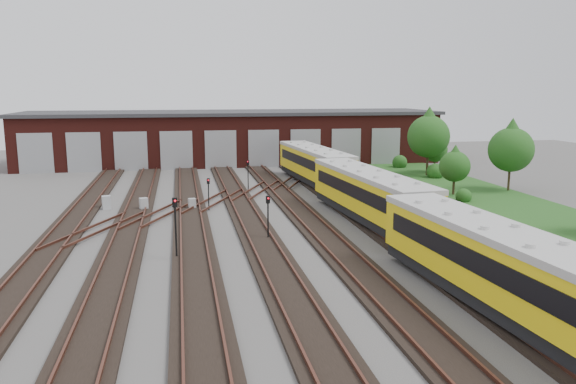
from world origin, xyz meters
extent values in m
plane|color=#413F3D|center=(0.00, 0.00, 0.00)|extent=(120.00, 120.00, 0.00)
cube|color=black|center=(-14.00, 0.00, 0.09)|extent=(2.40, 70.00, 0.18)
cube|color=#572E22|center=(-14.72, 0.00, 0.26)|extent=(0.10, 70.00, 0.15)
cube|color=#572E22|center=(-13.28, 0.00, 0.26)|extent=(0.10, 70.00, 0.15)
cube|color=black|center=(-10.00, 0.00, 0.09)|extent=(2.40, 70.00, 0.18)
cube|color=#572E22|center=(-10.72, 0.00, 0.26)|extent=(0.10, 70.00, 0.15)
cube|color=#572E22|center=(-9.28, 0.00, 0.26)|extent=(0.10, 70.00, 0.15)
cube|color=black|center=(-6.00, 0.00, 0.09)|extent=(2.40, 70.00, 0.18)
cube|color=#572E22|center=(-6.72, 0.00, 0.26)|extent=(0.10, 70.00, 0.15)
cube|color=#572E22|center=(-5.28, 0.00, 0.26)|extent=(0.10, 70.00, 0.15)
cube|color=black|center=(-2.00, 0.00, 0.09)|extent=(2.40, 70.00, 0.18)
cube|color=#572E22|center=(-2.72, 0.00, 0.26)|extent=(0.10, 70.00, 0.15)
cube|color=#572E22|center=(-1.28, 0.00, 0.26)|extent=(0.10, 70.00, 0.15)
cube|color=black|center=(2.00, 0.00, 0.09)|extent=(2.40, 70.00, 0.18)
cube|color=#572E22|center=(1.28, 0.00, 0.26)|extent=(0.10, 70.00, 0.15)
cube|color=#572E22|center=(2.72, 0.00, 0.26)|extent=(0.10, 70.00, 0.15)
cube|color=black|center=(6.00, 0.00, 0.09)|extent=(2.40, 70.00, 0.18)
cube|color=#572E22|center=(5.28, 0.00, 0.26)|extent=(0.10, 70.00, 0.15)
cube|color=#572E22|center=(6.72, 0.00, 0.26)|extent=(0.10, 70.00, 0.15)
cube|color=black|center=(10.00, 0.00, 0.09)|extent=(2.40, 70.00, 0.18)
cube|color=#572E22|center=(9.28, 0.00, 0.26)|extent=(0.10, 70.00, 0.15)
cube|color=#572E22|center=(10.72, 0.00, 0.26)|extent=(0.10, 70.00, 0.15)
cube|color=black|center=(14.00, 0.00, 0.09)|extent=(2.40, 70.00, 0.18)
cube|color=#572E22|center=(13.28, 0.00, 0.26)|extent=(0.10, 70.00, 0.15)
cube|color=#572E22|center=(14.72, 0.00, 0.26)|extent=(0.10, 70.00, 0.15)
cube|color=#572E22|center=(-8.00, 10.00, 0.26)|extent=(5.40, 9.62, 0.15)
cube|color=#572E22|center=(-4.00, 14.00, 0.26)|extent=(5.40, 9.62, 0.15)
cube|color=#572E22|center=(0.00, 18.00, 0.26)|extent=(5.40, 9.62, 0.15)
cube|color=#572E22|center=(-12.00, 6.00, 0.26)|extent=(5.40, 9.62, 0.15)
cube|color=#572E22|center=(4.00, 22.00, 0.26)|extent=(5.40, 9.62, 0.15)
cube|color=#491612|center=(0.00, 40.00, 3.00)|extent=(50.00, 12.00, 6.00)
cube|color=#313133|center=(0.00, 40.00, 6.15)|extent=(51.00, 12.50, 0.40)
cube|color=gray|center=(-22.00, 33.98, 2.20)|extent=(3.60, 0.12, 4.40)
cube|color=gray|center=(-17.00, 33.98, 2.20)|extent=(3.60, 0.12, 4.40)
cube|color=gray|center=(-12.00, 33.98, 2.20)|extent=(3.60, 0.12, 4.40)
cube|color=gray|center=(-7.00, 33.98, 2.20)|extent=(3.60, 0.12, 4.40)
cube|color=gray|center=(-2.00, 33.98, 2.20)|extent=(3.60, 0.12, 4.40)
cube|color=gray|center=(3.00, 33.98, 2.20)|extent=(3.60, 0.12, 4.40)
cube|color=gray|center=(8.00, 33.98, 2.20)|extent=(3.60, 0.12, 4.40)
cube|color=gray|center=(13.00, 33.98, 2.20)|extent=(3.60, 0.12, 4.40)
cube|color=gray|center=(18.00, 33.98, 2.20)|extent=(3.60, 0.12, 4.40)
cube|color=#1F4C19|center=(19.00, 10.00, 0.03)|extent=(8.00, 55.00, 0.05)
cube|color=black|center=(6.00, -10.70, 0.64)|extent=(3.53, 15.65, 0.62)
cube|color=yellow|center=(6.00, -10.70, 2.09)|extent=(3.84, 15.67, 2.28)
cube|color=#B6B5B1|center=(6.00, -10.70, 3.38)|extent=(3.95, 15.68, 0.31)
cube|color=black|center=(4.64, -10.80, 2.35)|extent=(1.08, 13.62, 0.88)
cube|color=black|center=(7.36, -10.59, 2.35)|extent=(1.08, 13.62, 0.88)
cube|color=black|center=(6.00, 5.30, 0.64)|extent=(3.53, 15.65, 0.62)
cube|color=yellow|center=(6.00, 5.30, 2.09)|extent=(3.84, 15.67, 2.28)
cube|color=#B6B5B1|center=(6.00, 5.30, 3.38)|extent=(3.95, 15.68, 0.31)
cube|color=black|center=(4.64, 5.20, 2.35)|extent=(1.08, 13.62, 0.88)
cube|color=black|center=(7.36, 5.41, 2.35)|extent=(1.08, 13.62, 0.88)
cube|color=black|center=(6.00, 21.30, 0.64)|extent=(3.53, 15.65, 0.62)
cube|color=yellow|center=(6.00, 21.30, 2.09)|extent=(3.84, 15.67, 2.28)
cube|color=#B6B5B1|center=(6.00, 21.30, 3.38)|extent=(3.95, 15.68, 0.31)
cube|color=black|center=(4.64, 21.20, 2.35)|extent=(1.08, 13.62, 0.88)
cube|color=black|center=(7.36, 21.41, 2.35)|extent=(1.08, 13.62, 0.88)
cylinder|color=black|center=(-6.96, -0.87, 1.44)|extent=(0.10, 0.10, 2.89)
cube|color=black|center=(-6.96, -0.87, 3.14)|extent=(0.27, 0.20, 0.50)
sphere|color=red|center=(-6.96, -0.97, 3.24)|extent=(0.12, 0.12, 0.12)
cylinder|color=black|center=(-0.66, 18.97, 1.19)|extent=(0.09, 0.09, 2.37)
cube|color=black|center=(-0.66, 18.97, 2.59)|extent=(0.24, 0.19, 0.43)
sphere|color=red|center=(-0.66, 18.89, 2.67)|extent=(0.10, 0.10, 0.10)
cylinder|color=black|center=(-4.59, 11.34, 1.02)|extent=(0.09, 0.09, 2.03)
cube|color=black|center=(-4.59, 11.34, 2.24)|extent=(0.22, 0.14, 0.43)
sphere|color=red|center=(-4.59, 11.25, 2.33)|extent=(0.10, 0.10, 0.10)
cylinder|color=black|center=(-1.49, 2.08, 1.14)|extent=(0.09, 0.09, 2.28)
cube|color=black|center=(-1.49, 2.08, 2.51)|extent=(0.25, 0.17, 0.46)
sphere|color=red|center=(-1.49, 1.99, 2.60)|extent=(0.11, 0.11, 0.11)
cube|color=#A7AAAC|center=(-9.43, 12.15, 0.49)|extent=(0.70, 0.64, 0.97)
cube|color=#A7AAAC|center=(-12.26, 13.22, 0.52)|extent=(0.74, 0.66, 1.04)
cube|color=#A7AAAC|center=(-5.83, 11.71, 0.44)|extent=(0.60, 0.53, 0.89)
cube|color=#A7AAAC|center=(8.13, 27.19, 0.47)|extent=(0.61, 0.53, 0.94)
cube|color=#A7AAAC|center=(9.50, 23.04, 0.53)|extent=(0.78, 0.71, 1.07)
cylinder|color=#342817|center=(19.06, 24.38, 1.13)|extent=(0.25, 0.25, 2.27)
sphere|color=#184C15|center=(19.06, 24.38, 4.16)|extent=(4.41, 4.41, 4.41)
cone|color=#184C15|center=(19.06, 24.38, 5.73)|extent=(3.78, 3.78, 3.15)
cylinder|color=#342817|center=(20.80, 26.31, 0.69)|extent=(0.21, 0.21, 1.38)
sphere|color=#184C15|center=(20.80, 26.31, 2.53)|extent=(2.69, 2.69, 2.69)
cone|color=#184C15|center=(20.80, 26.31, 3.49)|extent=(2.30, 2.30, 1.92)
cylinder|color=#342817|center=(22.41, 14.53, 1.02)|extent=(0.21, 0.21, 2.04)
sphere|color=#184C15|center=(22.41, 14.53, 3.73)|extent=(3.96, 3.96, 3.96)
cone|color=#184C15|center=(22.41, 14.53, 5.15)|extent=(3.39, 3.39, 2.83)
cylinder|color=#342817|center=(16.60, 13.65, 0.68)|extent=(0.21, 0.21, 1.36)
sphere|color=#184C15|center=(16.60, 13.65, 2.50)|extent=(2.65, 2.65, 2.65)
cone|color=#184C15|center=(16.60, 13.65, 3.45)|extent=(2.27, 2.27, 1.89)
sphere|color=#184C15|center=(16.00, 10.73, 0.65)|extent=(1.29, 1.29, 1.29)
sphere|color=#184C15|center=(19.25, 22.82, 0.88)|extent=(1.76, 1.76, 1.76)
sphere|color=#184C15|center=(18.62, 30.87, 0.86)|extent=(1.73, 1.73, 1.73)
camera|label=1|loc=(-6.57, -30.64, 9.05)|focal=35.00mm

